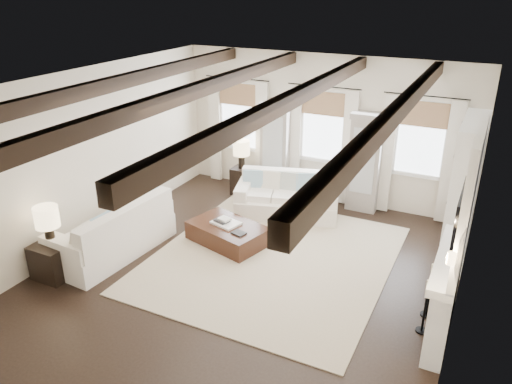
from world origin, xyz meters
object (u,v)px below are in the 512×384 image
at_px(sofa_left, 115,234).
at_px(side_table_front, 54,260).
at_px(sofa_back, 287,198).
at_px(side_table_back, 242,181).
at_px(ottoman, 228,234).

height_order(sofa_left, side_table_front, sofa_left).
xyz_separation_m(sofa_back, side_table_front, (-2.55, -3.91, -0.07)).
bearing_deg(side_table_back, sofa_back, -22.36).
xyz_separation_m(ottoman, side_table_front, (-2.03, -2.27, 0.11)).
bearing_deg(side_table_back, sofa_left, -102.22).
relative_size(sofa_left, side_table_front, 3.95).
distance_m(sofa_left, side_table_front, 1.12).
relative_size(sofa_back, ottoman, 1.60).
bearing_deg(side_table_back, ottoman, -68.66).
relative_size(sofa_back, side_table_back, 3.63).
xyz_separation_m(sofa_back, sofa_left, (-2.12, -2.89, 0.03)).
height_order(sofa_back, side_table_front, sofa_back).
relative_size(sofa_left, ottoman, 1.65).
relative_size(sofa_back, sofa_left, 0.97).
bearing_deg(ottoman, side_table_front, -116.59).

